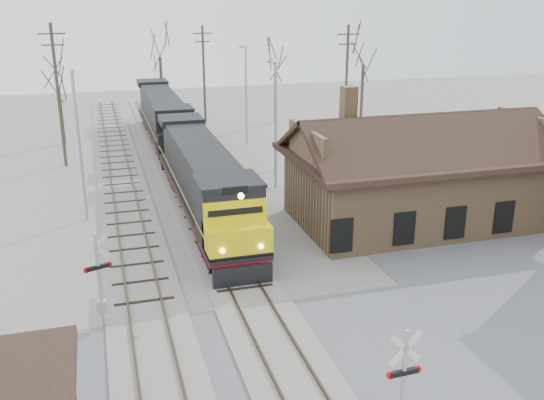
{
  "coord_description": "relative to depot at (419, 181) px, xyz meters",
  "views": [
    {
      "loc": [
        -5.76,
        -18.12,
        12.75
      ],
      "look_at": [
        2.16,
        9.0,
        3.17
      ],
      "focal_mm": 40.0,
      "sensor_mm": 36.0,
      "label": 1
    }
  ],
  "objects": [
    {
      "name": "utility_pole_b",
      "position": [
        -6.75,
        32.62,
        2.76
      ],
      "size": [
        2.0,
        0.24,
        9.89
      ],
      "color": "#382D23",
      "rests_on": "ground"
    },
    {
      "name": "locomotive_lead",
      "position": [
        -11.99,
        3.81,
        -0.05
      ],
      "size": [
        3.01,
        20.19,
        4.48
      ],
      "color": "black",
      "rests_on": "ground"
    },
    {
      "name": "depot",
      "position": [
        0.0,
        0.0,
        0.0
      ],
      "size": [
        15.2,
        9.31,
        7.9
      ],
      "color": "#91704B",
      "rests_on": "ground"
    },
    {
      "name": "utility_pole_c",
      "position": [
        2.99,
        18.18,
        3.05
      ],
      "size": [
        2.0,
        0.24,
        10.46
      ],
      "color": "#382D23",
      "rests_on": "ground"
    },
    {
      "name": "utility_pole_a",
      "position": [
        -20.41,
        18.52,
        3.26
      ],
      "size": [
        2.0,
        0.24,
        10.86
      ],
      "color": "#382D23",
      "rests_on": "ground"
    },
    {
      "name": "tree_b",
      "position": [
        -20.79,
        26.39,
        3.56
      ],
      "size": [
        3.43,
        3.43,
        8.4
      ],
      "color": "#382D23",
      "rests_on": "ground"
    },
    {
      "name": "streetlight_b",
      "position": [
        -6.18,
        8.74,
        2.45
      ],
      "size": [
        0.25,
        2.04,
        8.64
      ],
      "color": "#A5A8AD",
      "rests_on": "ground"
    },
    {
      "name": "tree_e",
      "position": [
        7.41,
        24.54,
        5.04
      ],
      "size": [
        4.27,
        4.27,
        10.47
      ],
      "color": "#382D23",
      "rests_on": "ground"
    },
    {
      "name": "ground",
      "position": [
        -11.99,
        -12.0,
        -2.41
      ],
      "size": [
        140.0,
        140.0,
        0.0
      ],
      "primitive_type": "plane",
      "color": "#A29D93",
      "rests_on": "ground"
    },
    {
      "name": "crossbuck_near",
      "position": [
        -9.99,
        -17.0,
        -0.56
      ],
      "size": [
        1.12,
        0.29,
        3.92
      ],
      "rotation": [
        0.0,
        0.0,
        0.04
      ],
      "color": "#A5A8AD",
      "rests_on": "ground"
    },
    {
      "name": "locomotive_trailing",
      "position": [
        -11.99,
        24.28,
        -0.05
      ],
      "size": [
        3.01,
        20.19,
        4.24
      ],
      "color": "black",
      "rests_on": "ground"
    },
    {
      "name": "track_main",
      "position": [
        -11.99,
        3.0,
        -2.34
      ],
      "size": [
        3.4,
        90.0,
        0.24
      ],
      "color": "#A29D93",
      "rests_on": "ground"
    },
    {
      "name": "tree_d",
      "position": [
        0.36,
        30.57,
        4.15
      ],
      "size": [
        3.76,
        3.76,
        9.22
      ],
      "color": "#382D23",
      "rests_on": "ground"
    },
    {
      "name": "tree_c",
      "position": [
        -10.52,
        38.43,
        4.97
      ],
      "size": [
        4.23,
        4.23,
        10.37
      ],
      "color": "#382D23",
      "rests_on": "ground"
    },
    {
      "name": "road",
      "position": [
        -11.99,
        -12.0,
        -2.39
      ],
      "size": [
        60.0,
        9.0,
        0.03
      ],
      "primitive_type": "cube",
      "color": "#5E5E63",
      "rests_on": "ground"
    },
    {
      "name": "streetlight_a",
      "position": [
        -18.87,
        5.63,
        2.53
      ],
      "size": [
        0.25,
        2.04,
        8.79
      ],
      "color": "#A5A8AD",
      "rests_on": "ground"
    },
    {
      "name": "crossbuck_far",
      "position": [
        -18.24,
        -7.47,
        -0.5
      ],
      "size": [
        1.12,
        0.46,
        4.07
      ],
      "rotation": [
        0.0,
        0.0,
        3.48
      ],
      "color": "#A5A8AD",
      "rests_on": "ground"
    },
    {
      "name": "streetlight_c",
      "position": [
        -4.96,
        21.91,
        2.43
      ],
      "size": [
        0.25,
        2.04,
        8.61
      ],
      "color": "#A5A8AD",
      "rests_on": "ground"
    },
    {
      "name": "track_siding",
      "position": [
        -16.49,
        3.0,
        -2.34
      ],
      "size": [
        3.4,
        90.0,
        0.24
      ],
      "color": "#A29D93",
      "rests_on": "ground"
    }
  ]
}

